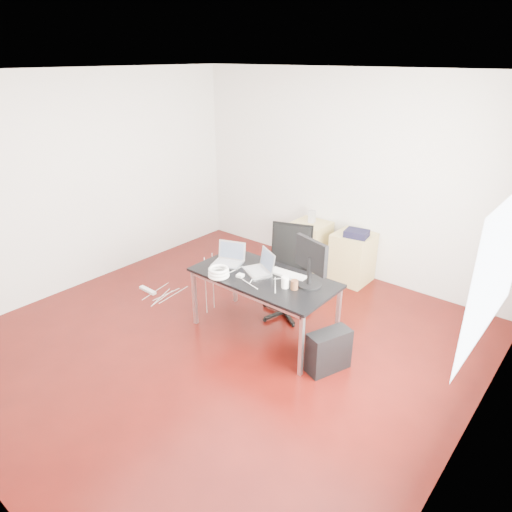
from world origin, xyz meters
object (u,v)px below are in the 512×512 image
Objects in this scene: desk at (264,281)px; filing_cabinet_left at (310,245)px; filing_cabinet_right at (352,258)px; pc_tower at (329,351)px; office_chair at (288,267)px.

desk is 1.96m from filing_cabinet_left.
desk is at bearing -72.01° from filing_cabinet_left.
desk is at bearing -93.48° from filing_cabinet_right.
filing_cabinet_left is 2.45m from pc_tower.
office_chair reaches higher than filing_cabinet_right.
office_chair is 1.54× the size of filing_cabinet_left.
filing_cabinet_left and filing_cabinet_right have the same top height.
office_chair is 1.31m from filing_cabinet_right.
filing_cabinet_left is at bearing 91.34° from office_chair.
office_chair is at bearing -99.03° from filing_cabinet_right.
filing_cabinet_left is 1.00× the size of filing_cabinet_right.
office_chair is at bearing -68.15° from filing_cabinet_left.
office_chair is at bearing 166.90° from pc_tower.
pc_tower is at bearing -5.88° from desk.
office_chair is 1.26m from pc_tower.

